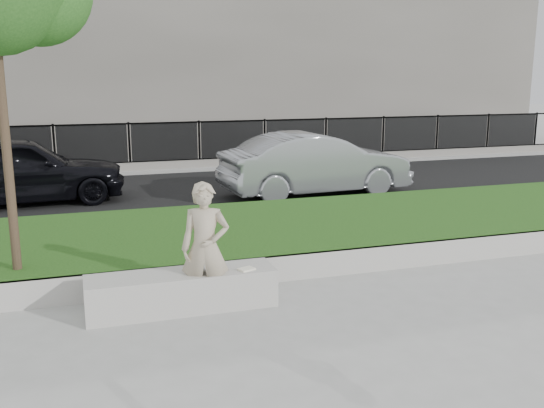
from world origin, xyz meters
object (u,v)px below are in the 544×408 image
object	(u,v)px
man	(205,248)
car_silver	(316,164)
book	(246,269)
car_dark	(20,170)
stone_bench	(182,291)

from	to	relation	value
man	car_silver	size ratio (longest dim) A/B	0.36
man	car_silver	world-z (taller)	man
book	car_silver	xyz separation A→B (m)	(3.69, 6.69, 0.31)
man	car_dark	distance (m)	8.31
stone_bench	car_silver	size ratio (longest dim) A/B	0.52
man	book	bearing A→B (deg)	15.46
stone_bench	man	size ratio (longest dim) A/B	1.44
book	car_silver	distance (m)	7.65
car_dark	car_silver	world-z (taller)	car_dark
man	car_dark	size ratio (longest dim) A/B	0.36
book	car_dark	distance (m)	8.53
man	book	xyz separation A→B (m)	(0.55, -0.01, -0.34)
stone_bench	book	xyz separation A→B (m)	(0.85, -0.16, 0.27)
stone_bench	car_dark	world-z (taller)	car_dark
man	car_silver	distance (m)	7.92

